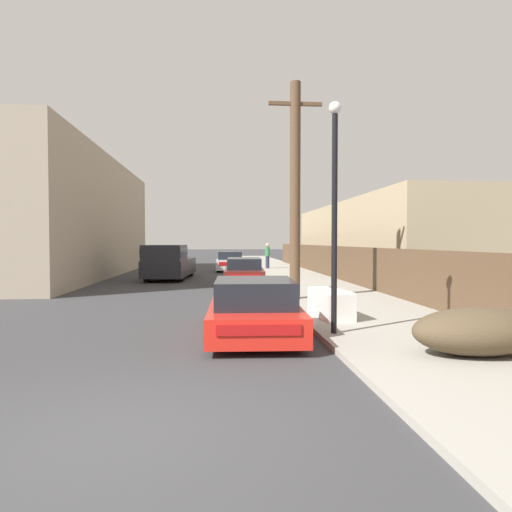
% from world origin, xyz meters
% --- Properties ---
extents(ground_plane, '(220.00, 220.00, 0.00)m').
position_xyz_m(ground_plane, '(0.00, 0.00, 0.00)').
color(ground_plane, '#38383A').
extents(sidewalk_curb, '(4.20, 63.00, 0.12)m').
position_xyz_m(sidewalk_curb, '(5.30, 23.50, 0.06)').
color(sidewalk_curb, '#9E998E').
rests_on(sidewalk_curb, ground).
extents(discarded_fridge, '(0.85, 1.82, 0.72)m').
position_xyz_m(discarded_fridge, '(3.95, 6.61, 0.47)').
color(discarded_fridge, white).
rests_on(discarded_fridge, sidewalk_curb).
extents(parked_sports_car_red, '(2.07, 4.46, 1.24)m').
position_xyz_m(parked_sports_car_red, '(1.87, 5.12, 0.57)').
color(parked_sports_car_red, red).
rests_on(parked_sports_car_red, ground).
extents(car_parked_mid, '(2.00, 4.66, 1.27)m').
position_xyz_m(car_parked_mid, '(2.33, 16.46, 0.60)').
color(car_parked_mid, '#5B1E19').
rests_on(car_parked_mid, ground).
extents(car_parked_far, '(1.99, 4.11, 1.35)m').
position_xyz_m(car_parked_far, '(1.98, 26.49, 0.63)').
color(car_parked_far, silver).
rests_on(car_parked_far, ground).
extents(pickup_truck, '(2.50, 5.76, 1.86)m').
position_xyz_m(pickup_truck, '(-1.52, 19.83, 0.93)').
color(pickup_truck, '#232328').
rests_on(pickup_truck, ground).
extents(utility_pole, '(1.80, 0.35, 7.24)m').
position_xyz_m(utility_pole, '(3.69, 10.43, 3.82)').
color(utility_pole, brown).
rests_on(utility_pole, sidewalk_curb).
extents(street_lamp, '(0.26, 0.26, 4.83)m').
position_xyz_m(street_lamp, '(3.52, 4.60, 2.91)').
color(street_lamp, black).
rests_on(street_lamp, sidewalk_curb).
extents(brush_pile, '(2.28, 1.24, 0.81)m').
position_xyz_m(brush_pile, '(5.49, 2.58, 0.53)').
color(brush_pile, brown).
rests_on(brush_pile, sidewalk_curb).
extents(wooden_fence, '(0.08, 38.55, 1.68)m').
position_xyz_m(wooden_fence, '(7.25, 18.32, 0.96)').
color(wooden_fence, brown).
rests_on(wooden_fence, sidewalk_curb).
extents(building_left_block, '(7.00, 21.59, 6.84)m').
position_xyz_m(building_left_block, '(-8.36, 22.75, 3.42)').
color(building_left_block, tan).
rests_on(building_left_block, ground).
extents(building_right_house, '(6.00, 22.33, 4.44)m').
position_xyz_m(building_right_house, '(11.46, 23.67, 2.22)').
color(building_right_house, tan).
rests_on(building_right_house, ground).
extents(pedestrian, '(0.34, 0.34, 1.79)m').
position_xyz_m(pedestrian, '(4.65, 27.54, 1.04)').
color(pedestrian, '#282D42').
rests_on(pedestrian, sidewalk_curb).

